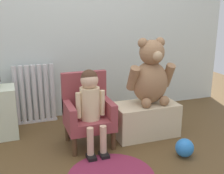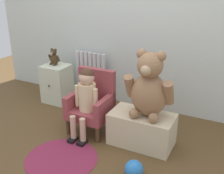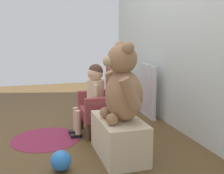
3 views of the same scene
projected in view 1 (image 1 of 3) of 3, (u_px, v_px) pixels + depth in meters
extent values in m
plane|color=brown|center=(115.00, 172.00, 2.12)|extent=(6.00, 6.00, 0.00)
cube|color=silver|center=(72.00, 7.00, 2.98)|extent=(3.80, 0.05, 2.40)
cylinder|color=silver|center=(16.00, 95.00, 2.89)|extent=(0.05, 0.05, 0.61)
cylinder|color=silver|center=(22.00, 94.00, 2.91)|extent=(0.05, 0.05, 0.61)
cylinder|color=silver|center=(29.00, 94.00, 2.93)|extent=(0.05, 0.05, 0.61)
cylinder|color=silver|center=(35.00, 93.00, 2.95)|extent=(0.05, 0.05, 0.61)
cylinder|color=silver|center=(41.00, 93.00, 2.97)|extent=(0.05, 0.05, 0.61)
cylinder|color=silver|center=(47.00, 92.00, 2.99)|extent=(0.05, 0.05, 0.61)
cylinder|color=silver|center=(52.00, 92.00, 3.01)|extent=(0.05, 0.05, 0.61)
cube|color=silver|center=(37.00, 121.00, 3.04)|extent=(0.43, 0.05, 0.02)
cube|color=#913C42|center=(89.00, 122.00, 2.48)|extent=(0.41, 0.37, 0.10)
cube|color=#913C42|center=(84.00, 92.00, 2.56)|extent=(0.41, 0.06, 0.38)
cube|color=#913C42|center=(69.00, 112.00, 2.39)|extent=(0.06, 0.37, 0.14)
cube|color=#913C42|center=(108.00, 107.00, 2.51)|extent=(0.06, 0.37, 0.14)
cylinder|color=#4C331E|center=(74.00, 147.00, 2.32)|extent=(0.04, 0.04, 0.17)
cylinder|color=#4C331E|center=(113.00, 140.00, 2.44)|extent=(0.04, 0.04, 0.17)
cylinder|color=#4C331E|center=(67.00, 132.00, 2.60)|extent=(0.04, 0.04, 0.17)
cylinder|color=#4C331E|center=(103.00, 127.00, 2.71)|extent=(0.04, 0.04, 0.17)
cylinder|color=beige|center=(90.00, 103.00, 2.39)|extent=(0.17, 0.17, 0.28)
sphere|color=#D8AD8E|center=(89.00, 80.00, 2.34)|extent=(0.15, 0.15, 0.15)
sphere|color=#472D1E|center=(89.00, 78.00, 2.34)|extent=(0.14, 0.14, 0.14)
cylinder|color=#D8AD8E|center=(90.00, 141.00, 2.27)|extent=(0.06, 0.06, 0.24)
cube|color=black|center=(91.00, 157.00, 2.29)|extent=(0.07, 0.11, 0.03)
cylinder|color=#D8AD8E|center=(103.00, 139.00, 2.31)|extent=(0.06, 0.06, 0.24)
cube|color=black|center=(104.00, 155.00, 2.33)|extent=(0.07, 0.11, 0.03)
cylinder|color=beige|center=(78.00, 105.00, 2.34)|extent=(0.04, 0.04, 0.22)
cylinder|color=beige|center=(102.00, 103.00, 2.41)|extent=(0.04, 0.04, 0.22)
cube|color=beige|center=(145.00, 119.00, 2.70)|extent=(0.60, 0.33, 0.32)
ellipsoid|color=#966D4B|center=(150.00, 82.00, 2.64)|extent=(0.34, 0.29, 0.40)
sphere|color=#966D4B|center=(152.00, 52.00, 2.54)|extent=(0.23, 0.23, 0.23)
sphere|color=tan|center=(157.00, 56.00, 2.45)|extent=(0.09, 0.09, 0.09)
sphere|color=#966D4B|center=(143.00, 43.00, 2.51)|extent=(0.09, 0.09, 0.09)
sphere|color=#966D4B|center=(160.00, 42.00, 2.56)|extent=(0.09, 0.09, 0.09)
cylinder|color=#966D4B|center=(133.00, 78.00, 2.55)|extent=(0.09, 0.18, 0.25)
cylinder|color=#966D4B|center=(168.00, 75.00, 2.66)|extent=(0.09, 0.18, 0.25)
sphere|color=#966D4B|center=(146.00, 103.00, 2.53)|extent=(0.09, 0.09, 0.09)
sphere|color=#966D4B|center=(164.00, 101.00, 2.60)|extent=(0.09, 0.09, 0.09)
sphere|color=blue|center=(185.00, 148.00, 2.32)|extent=(0.15, 0.15, 0.15)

